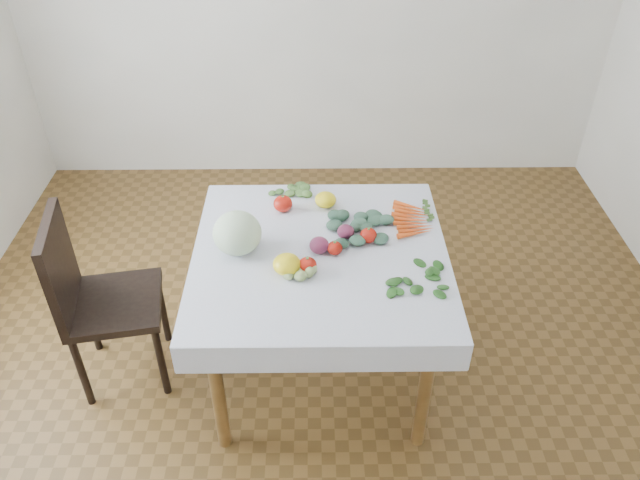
# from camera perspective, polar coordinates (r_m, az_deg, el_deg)

# --- Properties ---
(ground) EXTENTS (4.00, 4.00, 0.00)m
(ground) POSITION_cam_1_polar(r_m,az_deg,el_deg) (3.27, 0.02, -11.58)
(ground) COLOR brown
(table) EXTENTS (1.00, 1.00, 0.75)m
(table) POSITION_cam_1_polar(r_m,az_deg,el_deg) (2.82, 0.02, -2.78)
(table) COLOR brown
(table) RESTS_ON ground
(tablecloth) EXTENTS (1.12, 1.12, 0.01)m
(tablecloth) POSITION_cam_1_polar(r_m,az_deg,el_deg) (2.75, 0.02, -1.19)
(tablecloth) COLOR white
(tablecloth) RESTS_ON table
(chair) EXTENTS (0.49, 0.49, 0.94)m
(chair) POSITION_cam_1_polar(r_m,az_deg,el_deg) (3.06, -20.14, -4.55)
(chair) COLOR black
(chair) RESTS_ON ground
(cabbage) EXTENTS (0.23, 0.23, 0.19)m
(cabbage) POSITION_cam_1_polar(r_m,az_deg,el_deg) (2.73, -7.58, 0.63)
(cabbage) COLOR silver
(cabbage) RESTS_ON tablecloth
(tomato_a) EXTENTS (0.10, 0.10, 0.08)m
(tomato_a) POSITION_cam_1_polar(r_m,az_deg,el_deg) (3.00, -3.41, 3.33)
(tomato_a) COLOR #B1170B
(tomato_a) RESTS_ON tablecloth
(tomato_b) EXTENTS (0.10, 0.10, 0.07)m
(tomato_b) POSITION_cam_1_polar(r_m,az_deg,el_deg) (2.80, 4.46, 0.43)
(tomato_b) COLOR #B1170B
(tomato_b) RESTS_ON tablecloth
(tomato_c) EXTENTS (0.09, 0.09, 0.06)m
(tomato_c) POSITION_cam_1_polar(r_m,az_deg,el_deg) (2.73, 1.35, -0.75)
(tomato_c) COLOR #B1170B
(tomato_c) RESTS_ON tablecloth
(tomato_d) EXTENTS (0.10, 0.10, 0.07)m
(tomato_d) POSITION_cam_1_polar(r_m,az_deg,el_deg) (2.63, -1.15, -2.32)
(tomato_d) COLOR #B1170B
(tomato_d) RESTS_ON tablecloth
(heirloom_back) EXTENTS (0.14, 0.14, 0.07)m
(heirloom_back) POSITION_cam_1_polar(r_m,az_deg,el_deg) (3.03, 0.51, 3.71)
(heirloom_back) COLOR yellow
(heirloom_back) RESTS_ON tablecloth
(heirloom_front) EXTENTS (0.15, 0.15, 0.08)m
(heirloom_front) POSITION_cam_1_polar(r_m,az_deg,el_deg) (2.63, -3.05, -2.23)
(heirloom_front) COLOR yellow
(heirloom_front) RESTS_ON tablecloth
(onion_a) EXTENTS (0.09, 0.09, 0.07)m
(onion_a) POSITION_cam_1_polar(r_m,az_deg,el_deg) (2.82, 2.36, 0.76)
(onion_a) COLOR #5D1A3C
(onion_a) RESTS_ON tablecloth
(onion_b) EXTENTS (0.11, 0.11, 0.07)m
(onion_b) POSITION_cam_1_polar(r_m,az_deg,el_deg) (2.73, -0.07, -0.48)
(onion_b) COLOR #5D1A3C
(onion_b) RESTS_ON tablecloth
(tomatillo_cluster) EXTENTS (0.14, 0.10, 0.04)m
(tomatillo_cluster) POSITION_cam_1_polar(r_m,az_deg,el_deg) (2.60, -2.08, -3.28)
(tomatillo_cluster) COLOR #9DBC6C
(tomatillo_cluster) RESTS_ON tablecloth
(carrot_bunch) EXTENTS (0.17, 0.30, 0.03)m
(carrot_bunch) POSITION_cam_1_polar(r_m,az_deg,el_deg) (2.96, 8.47, 1.85)
(carrot_bunch) COLOR #EE501A
(carrot_bunch) RESTS_ON tablecloth
(kale_bunch) EXTENTS (0.29, 0.27, 0.04)m
(kale_bunch) POSITION_cam_1_polar(r_m,az_deg,el_deg) (2.86, 3.98, 0.98)
(kale_bunch) COLOR #365943
(kale_bunch) RESTS_ON tablecloth
(basil_bunch) EXTENTS (0.30, 0.22, 0.01)m
(basil_bunch) POSITION_cam_1_polar(r_m,az_deg,el_deg) (2.63, 8.70, -3.67)
(basil_bunch) COLOR #26561B
(basil_bunch) RESTS_ON tablecloth
(dill_bunch) EXTENTS (0.22, 0.16, 0.02)m
(dill_bunch) POSITION_cam_1_polar(r_m,az_deg,el_deg) (3.13, -2.71, 4.37)
(dill_bunch) COLOR #53853D
(dill_bunch) RESTS_ON tablecloth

